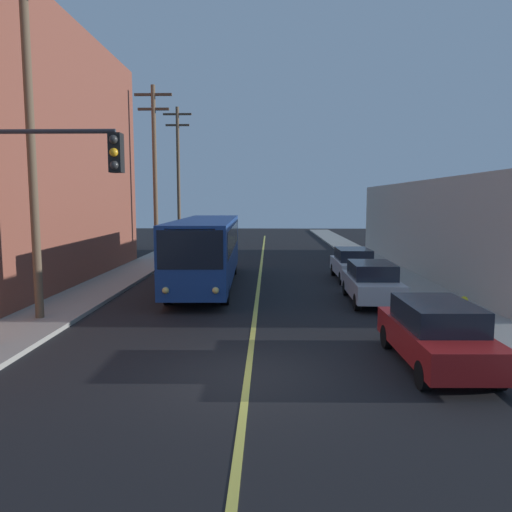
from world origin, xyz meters
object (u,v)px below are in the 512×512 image
(utility_pole_mid, at_px, (155,166))
(city_bus, at_px, (207,248))
(parked_car_silver, at_px, (371,282))
(utility_pole_near, at_px, (30,121))
(utility_pole_far, at_px, (178,171))
(parked_car_red, at_px, (436,333))
(fire_hydrant, at_px, (464,309))
(parked_car_white, at_px, (353,264))
(traffic_signal_left_corner, at_px, (43,192))

(utility_pole_mid, bearing_deg, city_bus, -62.82)
(parked_car_silver, xyz_separation_m, utility_pole_near, (-11.86, -3.45, 5.81))
(utility_pole_near, height_order, utility_pole_far, utility_pole_near)
(parked_car_red, height_order, utility_pole_mid, utility_pole_mid)
(parked_car_red, distance_m, fire_hydrant, 4.52)
(utility_pole_near, relative_size, fire_hydrant, 14.21)
(city_bus, xyz_separation_m, parked_car_silver, (7.09, -3.64, -0.98))
(city_bus, height_order, parked_car_white, city_bus)
(utility_pole_near, bearing_deg, parked_car_white, 36.89)
(parked_car_white, bearing_deg, traffic_signal_left_corner, -129.67)
(parked_car_silver, xyz_separation_m, utility_pole_mid, (-11.53, 12.29, 5.45))
(utility_pole_near, bearing_deg, utility_pole_far, 90.01)
(parked_car_silver, height_order, fire_hydrant, parked_car_silver)
(parked_car_red, bearing_deg, utility_pole_near, 160.94)
(parked_car_red, relative_size, utility_pole_near, 0.37)
(fire_hydrant, bearing_deg, parked_car_silver, 121.72)
(parked_car_red, bearing_deg, utility_pole_far, 111.69)
(city_bus, distance_m, parked_car_silver, 8.03)
(parked_car_silver, bearing_deg, utility_pole_near, -163.77)
(parked_car_red, distance_m, traffic_signal_left_corner, 10.63)
(city_bus, bearing_deg, parked_car_silver, -27.19)
(city_bus, xyz_separation_m, utility_pole_near, (-4.77, -7.09, 4.83))
(parked_car_silver, relative_size, traffic_signal_left_corner, 0.74)
(parked_car_white, bearing_deg, city_bus, -164.86)
(parked_car_silver, height_order, parked_car_white, same)
(traffic_signal_left_corner, bearing_deg, utility_pole_far, 93.64)
(utility_pole_near, bearing_deg, parked_car_silver, 16.23)
(parked_car_white, bearing_deg, fire_hydrant, -77.67)
(parked_car_white, xyz_separation_m, utility_pole_mid, (-11.75, 6.68, 5.45))
(city_bus, xyz_separation_m, parked_car_white, (7.31, 1.98, -0.98))
(fire_hydrant, bearing_deg, utility_pole_far, 118.56)
(utility_pole_far, bearing_deg, parked_car_silver, -61.97)
(parked_car_silver, distance_m, utility_pole_far, 25.89)
(city_bus, distance_m, utility_pole_mid, 10.71)
(parked_car_red, xyz_separation_m, traffic_signal_left_corner, (-10.02, 0.82, 3.46))
(parked_car_white, height_order, utility_pole_far, utility_pole_far)
(utility_pole_near, relative_size, utility_pole_mid, 1.06)
(utility_pole_near, relative_size, utility_pole_far, 1.02)
(parked_car_white, xyz_separation_m, traffic_signal_left_corner, (-10.24, -12.35, 3.46))
(city_bus, bearing_deg, fire_hydrant, -37.93)
(utility_pole_near, height_order, utility_pole_mid, utility_pole_near)
(utility_pole_far, bearing_deg, fire_hydrant, -61.44)
(utility_pole_mid, xyz_separation_m, traffic_signal_left_corner, (1.51, -19.02, -1.99))
(parked_car_silver, relative_size, fire_hydrant, 5.27)
(utility_pole_mid, height_order, utility_pole_far, utility_pole_far)
(parked_car_white, bearing_deg, parked_car_silver, -92.28)
(parked_car_silver, xyz_separation_m, traffic_signal_left_corner, (-10.02, -6.73, 3.46))
(traffic_signal_left_corner, bearing_deg, utility_pole_near, 119.36)
(city_bus, relative_size, traffic_signal_left_corner, 2.04)
(utility_pole_far, xyz_separation_m, traffic_signal_left_corner, (1.85, -29.01, -2.25))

